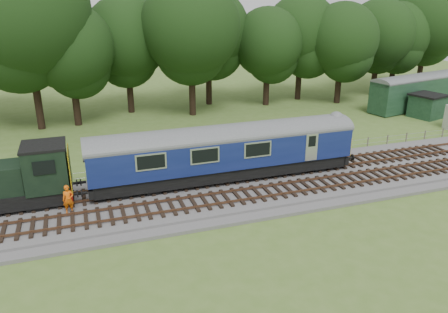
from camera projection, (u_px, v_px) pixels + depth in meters
name	position (u px, v px, depth m)	size (l,w,h in m)	color
ground	(258.00, 188.00, 29.48)	(120.00, 120.00, 0.00)	#4B6B27
ballast	(258.00, 185.00, 29.42)	(70.00, 7.00, 0.35)	#4C4C4F
track_north	(250.00, 175.00, 30.58)	(67.20, 2.40, 0.21)	black
track_south	(268.00, 192.00, 27.92)	(67.20, 2.40, 0.21)	black
fence	(235.00, 165.00, 33.47)	(64.00, 0.12, 1.00)	#6B6054
tree_line	(181.00, 111.00, 49.01)	(70.00, 8.00, 18.00)	black
dmu_railcar	(225.00, 148.00, 29.25)	(18.05, 2.86, 3.88)	black
worker	(68.00, 199.00, 25.02)	(0.63, 0.41, 1.73)	orange
parked_coach	(424.00, 89.00, 50.12)	(15.43, 5.74, 3.89)	#17321F
shed	(427.00, 106.00, 46.23)	(3.75, 3.75, 2.51)	#17321F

